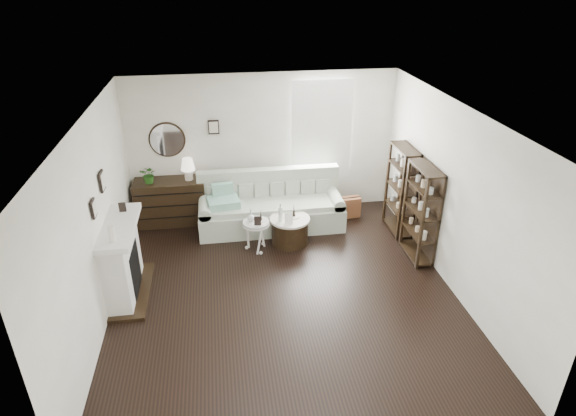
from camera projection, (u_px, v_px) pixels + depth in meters
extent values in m
plane|color=black|center=(284.00, 290.00, 7.24)|extent=(5.50, 5.50, 0.00)
plane|color=white|center=(283.00, 115.00, 6.03)|extent=(5.50, 5.50, 0.00)
plane|color=silver|center=(263.00, 145.00, 9.06)|extent=(5.00, 0.00, 5.00)
plane|color=silver|center=(328.00, 353.00, 4.21)|extent=(5.00, 0.00, 5.00)
plane|color=silver|center=(95.00, 224.00, 6.30)|extent=(0.00, 5.50, 5.50)
plane|color=silver|center=(454.00, 199.00, 6.97)|extent=(0.00, 5.50, 5.50)
cube|color=white|center=(321.00, 130.00, 9.08)|extent=(1.00, 0.02, 1.80)
cube|color=white|center=(322.00, 131.00, 9.02)|extent=(1.15, 0.02, 1.90)
cylinder|color=silver|center=(167.00, 140.00, 8.71)|extent=(0.60, 0.03, 0.60)
cube|color=black|center=(214.00, 127.00, 8.73)|extent=(0.20, 0.03, 0.26)
cube|color=white|center=(122.00, 262.00, 6.95)|extent=(0.34, 1.20, 1.10)
cube|color=black|center=(126.00, 270.00, 7.02)|extent=(0.30, 0.65, 0.70)
cube|color=white|center=(119.00, 227.00, 6.70)|extent=(0.44, 1.35, 0.08)
cube|color=black|center=(133.00, 291.00, 7.20)|extent=(0.50, 1.40, 0.05)
cylinder|color=silver|center=(112.00, 234.00, 6.23)|extent=(0.08, 0.08, 0.22)
cube|color=black|center=(122.00, 207.00, 7.00)|extent=(0.10, 0.03, 0.14)
cube|color=black|center=(93.00, 208.00, 6.15)|extent=(0.03, 0.18, 0.24)
cube|color=black|center=(102.00, 181.00, 6.68)|extent=(0.03, 0.22, 0.28)
cube|color=black|center=(401.00, 190.00, 8.56)|extent=(0.30, 0.80, 1.60)
cylinder|color=beige|center=(403.00, 210.00, 8.46)|extent=(0.08, 0.08, 0.11)
cylinder|color=beige|center=(398.00, 204.00, 8.69)|extent=(0.08, 0.08, 0.11)
cylinder|color=beige|center=(393.00, 198.00, 8.91)|extent=(0.08, 0.08, 0.11)
cylinder|color=beige|center=(406.00, 190.00, 8.28)|extent=(0.08, 0.08, 0.11)
cylinder|color=beige|center=(401.00, 184.00, 8.50)|extent=(0.08, 0.08, 0.11)
cylinder|color=beige|center=(396.00, 178.00, 8.73)|extent=(0.08, 0.08, 0.11)
cylinder|color=beige|center=(408.00, 168.00, 8.10)|extent=(0.08, 0.08, 0.11)
cylinder|color=beige|center=(403.00, 163.00, 8.32)|extent=(0.08, 0.08, 0.11)
cylinder|color=beige|center=(398.00, 158.00, 8.54)|extent=(0.08, 0.08, 0.11)
cube|color=black|center=(421.00, 213.00, 7.77)|extent=(0.30, 0.80, 1.60)
cylinder|color=beige|center=(424.00, 236.00, 7.67)|extent=(0.08, 0.08, 0.11)
cylinder|color=beige|center=(418.00, 228.00, 7.89)|extent=(0.08, 0.08, 0.11)
cylinder|color=beige|center=(412.00, 221.00, 8.11)|extent=(0.08, 0.08, 0.11)
cylinder|color=beige|center=(427.00, 214.00, 7.49)|extent=(0.08, 0.08, 0.11)
cylinder|color=beige|center=(421.00, 207.00, 7.71)|extent=(0.08, 0.08, 0.11)
cylinder|color=beige|center=(415.00, 200.00, 7.93)|extent=(0.08, 0.08, 0.11)
cylinder|color=beige|center=(430.00, 190.00, 7.31)|extent=(0.08, 0.08, 0.11)
cylinder|color=beige|center=(424.00, 184.00, 7.53)|extent=(0.08, 0.08, 0.11)
cylinder|color=beige|center=(418.00, 178.00, 7.75)|extent=(0.08, 0.08, 0.11)
cube|color=#AEB8A4|center=(271.00, 216.00, 8.92)|extent=(2.63, 0.91, 0.43)
cube|color=#AEB8A4|center=(271.00, 205.00, 8.77)|extent=(2.28, 0.73, 0.10)
cube|color=#AEB8A4|center=(269.00, 189.00, 9.05)|extent=(2.63, 0.20, 0.81)
cube|color=#AEB8A4|center=(206.00, 219.00, 8.74)|extent=(0.22, 0.86, 0.53)
cube|color=#AEB8A4|center=(334.00, 210.00, 9.06)|extent=(0.22, 0.86, 0.53)
cube|color=#279068|center=(223.00, 202.00, 8.59)|extent=(0.60, 0.52, 0.14)
cube|color=brown|center=(345.00, 208.00, 9.27)|extent=(0.62, 0.26, 0.40)
cube|color=black|center=(171.00, 202.00, 8.99)|extent=(1.28, 0.53, 0.85)
cube|color=black|center=(171.00, 218.00, 8.84)|extent=(1.23, 0.01, 0.02)
cube|color=black|center=(170.00, 206.00, 8.73)|extent=(1.23, 0.01, 0.02)
cube|color=black|center=(168.00, 194.00, 8.62)|extent=(1.23, 0.01, 0.01)
imported|color=#225418|center=(149.00, 175.00, 8.64)|extent=(0.36, 0.33, 0.33)
cylinder|color=black|center=(290.00, 231.00, 8.41)|extent=(0.64, 0.64, 0.44)
cylinder|color=silver|center=(290.00, 219.00, 8.30)|extent=(0.70, 0.70, 0.04)
cylinder|color=silver|center=(256.00, 222.00, 8.05)|extent=(0.44, 0.44, 0.03)
cylinder|color=white|center=(256.00, 224.00, 8.06)|extent=(0.45, 0.45, 0.02)
cylinder|color=white|center=(256.00, 237.00, 8.17)|extent=(0.04, 0.04, 0.51)
cylinder|color=silver|center=(280.00, 212.00, 8.12)|extent=(0.08, 0.08, 0.33)
cube|color=white|center=(289.00, 218.00, 8.09)|extent=(0.14, 0.07, 0.18)
cube|color=black|center=(258.00, 221.00, 7.90)|extent=(0.12, 0.06, 0.15)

